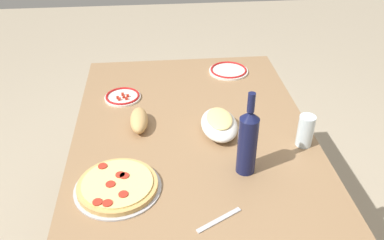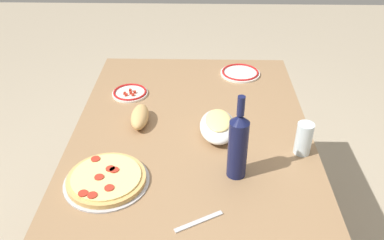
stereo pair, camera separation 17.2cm
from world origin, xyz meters
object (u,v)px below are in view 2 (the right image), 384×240
object	(u,v)px
side_plate_near	(240,73)
bread_loaf	(140,117)
dining_table	(192,147)
baked_pasta_dish	(218,125)
wine_bottle	(238,144)
water_glass	(304,139)
side_plate_far	(130,93)
pepperoni_pizza	(106,179)

from	to	relation	value
side_plate_near	bread_loaf	size ratio (longest dim) A/B	1.17
dining_table	side_plate_near	xyz separation A→B (m)	(0.49, -0.24, 0.12)
dining_table	side_plate_near	world-z (taller)	side_plate_near
baked_pasta_dish	wine_bottle	bearing A→B (deg)	-167.12
dining_table	bread_loaf	bearing A→B (deg)	86.21
dining_table	bread_loaf	size ratio (longest dim) A/B	7.50
bread_loaf	water_glass	bearing A→B (deg)	-106.01
dining_table	water_glass	distance (m)	0.50
side_plate_far	bread_loaf	xyz separation A→B (m)	(-0.25, -0.08, 0.02)
wine_bottle	bread_loaf	distance (m)	0.51
wine_bottle	side_plate_far	world-z (taller)	wine_bottle
dining_table	side_plate_far	size ratio (longest dim) A/B	7.78
dining_table	baked_pasta_dish	bearing A→B (deg)	-115.61
wine_bottle	water_glass	xyz separation A→B (m)	(0.13, -0.26, -0.07)
wine_bottle	bread_loaf	world-z (taller)	wine_bottle
pepperoni_pizza	side_plate_far	size ratio (longest dim) A/B	1.78
side_plate_near	wine_bottle	bearing A→B (deg)	174.54
dining_table	baked_pasta_dish	world-z (taller)	baked_pasta_dish
bread_loaf	side_plate_near	bearing A→B (deg)	-44.61
wine_bottle	water_glass	distance (m)	0.30
water_glass	bread_loaf	size ratio (longest dim) A/B	0.75
pepperoni_pizza	baked_pasta_dish	world-z (taller)	baked_pasta_dish
pepperoni_pizza	baked_pasta_dish	bearing A→B (deg)	-52.46
dining_table	bread_loaf	xyz separation A→B (m)	(0.01, 0.22, 0.15)
dining_table	wine_bottle	size ratio (longest dim) A/B	4.08
wine_bottle	water_glass	bearing A→B (deg)	-63.20
baked_pasta_dish	side_plate_far	size ratio (longest dim) A/B	1.41
dining_table	bread_loaf	distance (m)	0.27
baked_pasta_dish	bread_loaf	size ratio (longest dim) A/B	1.36
baked_pasta_dish	side_plate_far	world-z (taller)	baked_pasta_dish
pepperoni_pizza	wine_bottle	xyz separation A→B (m)	(0.05, -0.46, 0.12)
dining_table	bread_loaf	world-z (taller)	bread_loaf
water_glass	side_plate_near	world-z (taller)	water_glass
baked_pasta_dish	wine_bottle	xyz separation A→B (m)	(-0.25, -0.06, 0.09)
baked_pasta_dish	water_glass	size ratio (longest dim) A/B	1.82
baked_pasta_dish	bread_loaf	world-z (taller)	baked_pasta_dish
baked_pasta_dish	wine_bottle	distance (m)	0.28
baked_pasta_dish	side_plate_near	size ratio (longest dim) A/B	1.16
pepperoni_pizza	bread_loaf	bearing A→B (deg)	-10.71
baked_pasta_dish	water_glass	bearing A→B (deg)	-110.57
pepperoni_pizza	water_glass	world-z (taller)	water_glass
dining_table	water_glass	size ratio (longest dim) A/B	10.05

